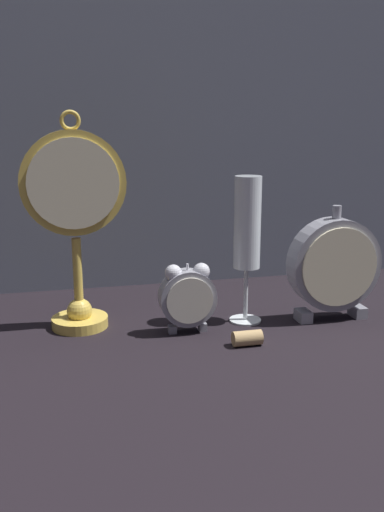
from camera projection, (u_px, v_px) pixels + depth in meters
The scene contains 7 objects.
ground_plane at pixel (205, 344), 0.82m from camera, with size 4.00×4.00×0.00m, color black.
fabric_backdrop_drape at pixel (161, 85), 1.04m from camera, with size 1.37×0.01×0.75m, color slate.
pocket_watch_on_stand at pixel (75, 221), 0.85m from camera, with size 0.16×0.09×0.33m.
alarm_clock_twin_bell at pixel (188, 295), 0.85m from camera, with size 0.09×0.03×0.11m.
mantel_clock_silver at pixel (334, 265), 0.90m from camera, with size 0.15×0.04×0.19m.
champagne_flute at pixel (247, 232), 0.88m from camera, with size 0.05×0.05×0.23m.
wine_cork at pixel (247, 338), 0.81m from camera, with size 0.02×0.02×0.04m, color tan.
Camera 1 is at (-0.19, -0.74, 0.32)m, focal length 40.00 mm.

